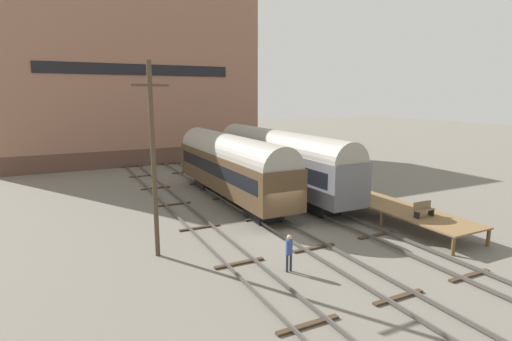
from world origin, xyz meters
TOP-DOWN VIEW (x-y plane):
  - ground_plane at (0.00, 0.00)m, footprint 200.00×200.00m
  - track_left at (-4.43, 0.00)m, footprint 2.60×60.00m
  - track_middle at (0.00, 0.00)m, footprint 2.60×60.00m
  - track_right at (4.43, 0.00)m, footprint 2.60×60.00m
  - train_car_grey at (4.43, 8.50)m, footprint 2.96×18.65m
  - train_car_brown at (0.00, 8.25)m, footprint 3.12×16.44m
  - station_platform at (7.32, -1.87)m, footprint 3.15×10.57m
  - bench at (7.08, -3.98)m, footprint 1.40×0.40m
  - person_worker at (-2.69, -4.81)m, footprint 0.32×0.32m
  - utility_pole at (-7.75, -0.10)m, footprint 1.80×0.24m
  - warehouse_building at (-3.10, 32.83)m, footprint 30.07×11.47m

SIDE VIEW (x-z plane):
  - ground_plane at x=0.00m, z-range 0.00..0.00m
  - track_left at x=-4.43m, z-range 0.01..0.27m
  - track_middle at x=0.00m, z-range 0.01..0.27m
  - track_right at x=4.43m, z-range 0.01..0.27m
  - station_platform at x=7.32m, z-range 0.46..1.55m
  - person_worker at x=-2.69m, z-range 0.19..2.01m
  - bench at x=7.08m, z-range 1.13..2.04m
  - train_car_brown at x=0.00m, z-range 0.33..5.53m
  - train_car_grey at x=4.43m, z-range 0.38..5.70m
  - utility_pole at x=-7.75m, z-range 0.16..10.00m
  - warehouse_building at x=-3.10m, z-range 0.00..19.96m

